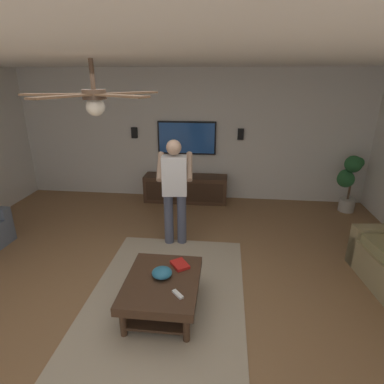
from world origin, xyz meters
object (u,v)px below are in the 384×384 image
Objects in this scene: tv at (187,138)px; potted_plant_tall at (349,178)px; book at (180,265)px; ceiling_fan at (94,98)px; bowl at (162,273)px; vase_round at (174,171)px; wall_speaker_right at (134,133)px; wall_speaker_left at (241,134)px; media_console at (186,189)px; remote_white at (178,294)px; person_standing at (175,187)px; coffee_table at (162,287)px.

potted_plant_tall is (-0.42, -3.13, -0.62)m from tv.
potted_plant_tall is at bearing -79.71° from book.
ceiling_fan is at bearing 133.11° from potted_plant_tall.
vase_round reaches higher than bowl.
ceiling_fan reaches higher than tv.
wall_speaker_left is at bearing -90.00° from wall_speaker_right.
media_console reaches higher than remote_white.
ceiling_fan is (-3.66, 1.41, 0.93)m from wall_speaker_left.
media_console is 7.73× the size of book.
person_standing is 1.54m from bowl.
media_console is 11.33× the size of remote_white.
coffee_table is 0.61× the size of person_standing.
potted_plant_tall is at bearing -102.03° from wall_speaker_left.
potted_plant_tall reaches higher than coffee_table.
potted_plant_tall is 4.30m from wall_speaker_right.
media_console is 1.04× the size of person_standing.
book is at bearing -29.48° from coffee_table.
remote_white is at bearing -176.64° from person_standing.
coffee_table is 0.16m from bowl.
wall_speaker_right is (0.25, 1.09, 1.10)m from media_console.
ceiling_fan is at bearing 160.39° from person_standing.
potted_plant_tall is 4.24m from bowl.
person_standing is (-1.73, -0.07, 0.66)m from media_console.
potted_plant_tall reaches higher than remote_white.
ceiling_fan reaches higher than media_console.
bowl is 3.78m from wall_speaker_right.
bowl is at bearing 176.86° from person_standing.
tv is at bearing -4.69° from person_standing.
tv is 1.10m from wall_speaker_right.
tv is 1.08× the size of potted_plant_tall.
person_standing is at bearing -149.73° from wall_speaker_right.
wall_speaker_right reaches higher than remote_white.
vase_round is 1.00× the size of wall_speaker_right.
remote_white is (-3.49, -0.37, 0.14)m from media_console.
coffee_table is at bearing -71.91° from ceiling_fan.
ceiling_fan is at bearing 108.09° from coffee_table.
wall_speaker_left is (1.99, -1.02, 0.45)m from person_standing.
tv is 5.42× the size of vase_round.
potted_plant_tall is 4.31m from remote_white.
person_standing is at bearing 3.46° from bowl.
ceiling_fan is (-3.66, -0.77, 0.94)m from wall_speaker_right.
wall_speaker_left is at bearing -77.17° from vase_round.
bowl is at bearing -160.12° from wall_speaker_right.
potted_plant_tall is (1.55, -3.06, -0.26)m from person_standing.
vase_round is (3.44, 0.60, 0.25)m from remote_white.
remote_white is 2.02m from ceiling_fan.
ceiling_fan reaches higher than coffee_table.
coffee_table is 3.25m from vase_round.
wall_speaker_left reaches higher than vase_round.
tv is 0.72m from vase_round.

